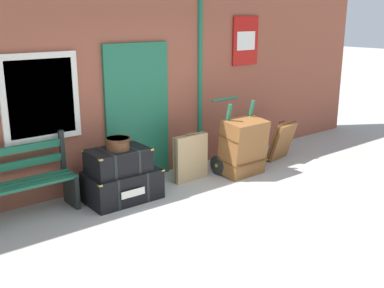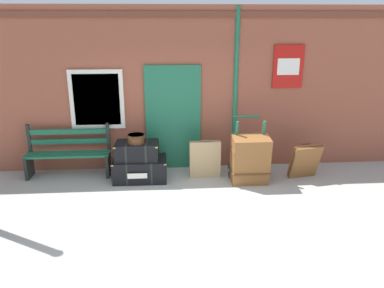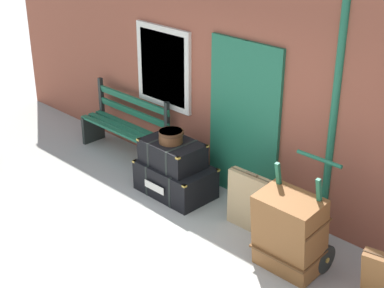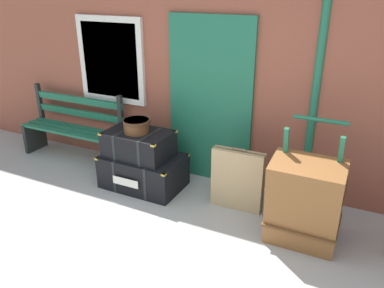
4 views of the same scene
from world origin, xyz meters
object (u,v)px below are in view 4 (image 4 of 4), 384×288
object	(u,v)px
platform_bench	(74,129)
steamer_trunk_middle	(139,144)
porters_trolley	(305,210)
large_brown_trunk	(304,203)
round_hatbox	(137,125)
steamer_trunk_base	(144,171)
suitcase_tan	(237,180)

from	to	relation	value
platform_bench	steamer_trunk_middle	distance (m)	1.40
porters_trolley	large_brown_trunk	distance (m)	0.26
platform_bench	round_hatbox	world-z (taller)	platform_bench
large_brown_trunk	steamer_trunk_middle	bearing A→B (deg)	171.82
steamer_trunk_middle	large_brown_trunk	size ratio (longest dim) A/B	0.90
steamer_trunk_base	porters_trolley	distance (m)	2.05
round_hatbox	suitcase_tan	bearing A→B (deg)	2.54
platform_bench	large_brown_trunk	size ratio (longest dim) A/B	1.74
steamer_trunk_middle	round_hatbox	size ratio (longest dim) A/B	2.48
steamer_trunk_middle	suitcase_tan	bearing A→B (deg)	1.71
steamer_trunk_base	suitcase_tan	world-z (taller)	suitcase_tan
porters_trolley	large_brown_trunk	bearing A→B (deg)	-90.00
steamer_trunk_base	round_hatbox	distance (m)	0.63
steamer_trunk_middle	suitcase_tan	size ratio (longest dim) A/B	1.09
steamer_trunk_base	platform_bench	bearing A→B (deg)	167.31
steamer_trunk_middle	suitcase_tan	distance (m)	1.31
porters_trolley	suitcase_tan	size ratio (longest dim) A/B	1.58
porters_trolley	suitcase_tan	xyz separation A→B (m)	(-0.80, 0.16, 0.09)
steamer_trunk_base	steamer_trunk_middle	world-z (taller)	steamer_trunk_middle
porters_trolley	large_brown_trunk	world-z (taller)	porters_trolley
steamer_trunk_base	round_hatbox	size ratio (longest dim) A/B	3.05
steamer_trunk_base	large_brown_trunk	xyz separation A→B (m)	(2.05, -0.31, 0.25)
steamer_trunk_middle	large_brown_trunk	distance (m)	2.12
suitcase_tan	round_hatbox	bearing A→B (deg)	-177.46
suitcase_tan	steamer_trunk_base	bearing A→B (deg)	-178.51
steamer_trunk_base	porters_trolley	size ratio (longest dim) A/B	0.85
steamer_trunk_middle	large_brown_trunk	xyz separation A→B (m)	(2.09, -0.30, -0.12)
platform_bench	steamer_trunk_base	world-z (taller)	platform_bench
steamer_trunk_base	suitcase_tan	xyz separation A→B (m)	(1.25, 0.03, 0.15)
platform_bench	steamer_trunk_middle	bearing A→B (deg)	-13.33
porters_trolley	large_brown_trunk	xyz separation A→B (m)	(-0.00, -0.18, 0.19)
platform_bench	steamer_trunk_middle	world-z (taller)	platform_bench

